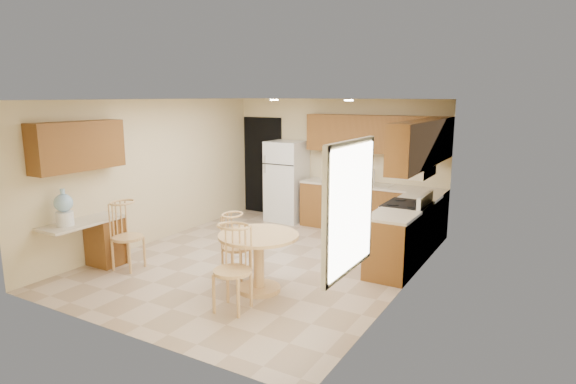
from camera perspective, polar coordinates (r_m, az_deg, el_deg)
The scene contains 30 objects.
floor at distance 7.67m, azimuth -3.08°, elevation -8.15°, with size 5.50×5.50×0.00m, color tan.
ceiling at distance 7.23m, azimuth -3.29°, elevation 10.88°, with size 4.50×5.50×0.02m, color white.
wall_back at distance 9.74m, azimuth 5.71°, elevation 3.58°, with size 4.50×0.02×2.50m, color beige.
wall_front at distance 5.32m, azimuth -19.62°, elevation -3.56°, with size 4.50×0.02×2.50m, color beige.
wall_left at distance 8.77m, azimuth -15.60°, elevation 2.36°, with size 0.02×5.50×2.50m, color beige.
wall_right at distance 6.42m, azimuth 13.89°, elevation -0.74°, with size 0.02×5.50×2.50m, color beige.
doorway at distance 10.58m, azimuth -3.01°, elevation 3.15°, with size 0.90×0.02×2.10m, color black.
base_cab_back at distance 9.29m, azimuth 9.77°, elevation -2.03°, with size 2.75×0.60×0.87m, color brown.
counter_back at distance 9.19m, azimuth 9.87°, elevation 0.73°, with size 2.75×0.63×0.04m, color beige.
base_cab_right_a at distance 8.43m, azimuth 15.23°, elevation -3.65°, with size 0.60×0.59×0.87m, color brown.
counter_right_a at distance 8.32m, azimuth 15.39°, elevation -0.62°, with size 0.63×0.59×0.04m, color beige.
base_cab_right_b at distance 7.08m, azimuth 12.15°, elevation -6.36°, with size 0.60×0.80×0.87m, color brown.
counter_right_b at distance 6.96m, azimuth 12.31°, elevation -2.78°, with size 0.63×0.80×0.04m, color beige.
upper_cab_back at distance 9.20m, azimuth 10.36°, elevation 6.76°, with size 2.75×0.33×0.70m, color brown.
upper_cab_right at distance 7.53m, azimuth 15.50°, elevation 5.55°, with size 0.33×2.42×0.70m, color brown.
upper_cab_left at distance 7.54m, azimuth -23.65°, elevation 5.02°, with size 0.33×1.40×0.70m, color brown.
sink at distance 9.20m, azimuth 9.73°, elevation 0.88°, with size 0.78×0.44×0.01m, color silver.
range_hood at distance 7.58m, azimuth 14.65°, elevation 2.34°, with size 0.50×0.76×0.14m, color silver.
desk_pedestal at distance 7.92m, azimuth -20.80°, elevation -5.52°, with size 0.48×0.42×0.72m, color brown.
desk_top at distance 7.60m, azimuth -23.21°, elevation -3.35°, with size 0.50×1.20×0.04m, color beige.
window at distance 4.66m, azimuth 7.36°, elevation -1.85°, with size 0.06×1.12×1.30m.
can_light_a at distance 8.51m, azimuth -1.65°, elevation 10.86°, with size 0.14×0.14×0.02m, color white.
can_light_b at distance 7.87m, azimuth 7.22°, elevation 10.74°, with size 0.14×0.14×0.02m, color white.
refrigerator at distance 9.92m, azimuth -0.17°, elevation 1.30°, with size 0.73×0.71×1.65m.
stove at distance 7.79m, azimuth 13.77°, elevation -4.53°, with size 0.65×0.76×1.09m.
dining_table at distance 6.39m, azimuth -3.49°, elevation -7.34°, with size 1.06×1.06×0.78m.
chair_table_a at distance 6.80m, azimuth -6.63°, elevation -5.80°, with size 0.41×0.53×0.92m.
chair_table_b at distance 5.75m, azimuth -7.25°, elevation -8.29°, with size 0.46×0.46×1.04m.
chair_desk at distance 7.48m, azimuth -19.09°, elevation -4.31°, with size 0.45×0.58×1.02m.
water_crock at distance 7.39m, azimuth -25.02°, elevation -1.84°, with size 0.25×0.25×0.53m.
Camera 1 is at (3.96, -6.05, 2.56)m, focal length 30.00 mm.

